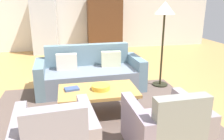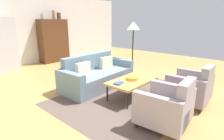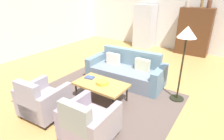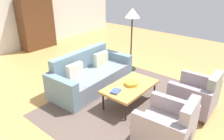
% 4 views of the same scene
% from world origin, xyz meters
% --- Properties ---
extents(ground_plane, '(11.28, 11.28, 0.00)m').
position_xyz_m(ground_plane, '(0.00, 0.00, 0.00)').
color(ground_plane, tan).
extents(wall_back, '(9.40, 0.12, 2.80)m').
position_xyz_m(wall_back, '(0.00, 4.32, 1.40)').
color(wall_back, silver).
rests_on(wall_back, ground).
extents(area_rug, '(3.40, 2.60, 0.01)m').
position_xyz_m(area_rug, '(-0.31, -0.77, 0.00)').
color(area_rug, brown).
rests_on(area_rug, ground).
extents(couch, '(2.14, 1.00, 0.86)m').
position_xyz_m(couch, '(-0.32, 0.37, 0.29)').
color(couch, slate).
rests_on(couch, ground).
extents(coffee_table, '(1.20, 0.70, 0.43)m').
position_xyz_m(coffee_table, '(-0.31, -0.82, 0.39)').
color(coffee_table, black).
rests_on(coffee_table, ground).
extents(armchair_left, '(0.87, 0.87, 0.88)m').
position_xyz_m(armchair_left, '(-0.91, -1.99, 0.34)').
color(armchair_left, '#38201A').
rests_on(armchair_left, ground).
extents(armchair_right, '(0.82, 0.82, 0.88)m').
position_xyz_m(armchair_right, '(0.29, -1.99, 0.34)').
color(armchair_right, '#2E1F19').
rests_on(armchair_right, ground).
extents(fruit_bowl, '(0.28, 0.28, 0.07)m').
position_xyz_m(fruit_bowl, '(-0.27, -0.82, 0.46)').
color(fruit_bowl, gold).
rests_on(fruit_bowl, coffee_table).
extents(book_stack, '(0.24, 0.19, 0.03)m').
position_xyz_m(book_stack, '(-0.71, -0.75, 0.45)').
color(book_stack, '#3A4F82').
rests_on(book_stack, coffee_table).
extents(cabinet, '(1.20, 0.51, 1.80)m').
position_xyz_m(cabinet, '(0.62, 3.97, 0.90)').
color(cabinet, '#502E18').
rests_on(cabinet, ground).
extents(vase_tall, '(0.16, 0.16, 0.22)m').
position_xyz_m(vase_tall, '(0.22, 3.97, 1.91)').
color(vase_tall, '#BAAC97').
rests_on(vase_tall, cabinet).
extents(vase_round, '(0.11, 0.11, 0.35)m').
position_xyz_m(vase_round, '(0.72, 3.97, 1.98)').
color(vase_round, olive).
rests_on(vase_round, cabinet).
extents(vase_small, '(0.16, 0.16, 0.27)m').
position_xyz_m(vase_small, '(0.97, 3.97, 1.94)').
color(vase_small, brown).
rests_on(vase_small, cabinet).
extents(refrigerator, '(0.80, 0.73, 1.85)m').
position_xyz_m(refrigerator, '(-1.43, 3.87, 0.93)').
color(refrigerator, '#B7BABF').
rests_on(refrigerator, ground).
extents(floor_lamp, '(0.40, 0.40, 1.72)m').
position_xyz_m(floor_lamp, '(1.16, 0.21, 1.44)').
color(floor_lamp, black).
rests_on(floor_lamp, ground).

